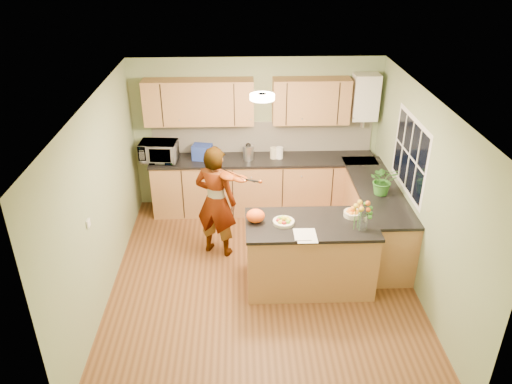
{
  "coord_description": "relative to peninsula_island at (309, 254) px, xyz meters",
  "views": [
    {
      "loc": [
        -0.27,
        -5.44,
        4.2
      ],
      "look_at": [
        -0.07,
        0.5,
        1.08
      ],
      "focal_mm": 35.0,
      "sensor_mm": 36.0,
      "label": 1
    }
  ],
  "objects": [
    {
      "name": "floor",
      "position": [
        -0.61,
        0.1,
        -0.48
      ],
      "size": [
        4.5,
        4.5,
        0.0
      ],
      "primitive_type": "plane",
      "color": "#5A3319",
      "rests_on": "ground"
    },
    {
      "name": "blue_box",
      "position": [
        -1.49,
        2.06,
        0.58
      ],
      "size": [
        0.34,
        0.27,
        0.24
      ],
      "primitive_type": "cube",
      "rotation": [
        0.0,
        0.0,
        -0.19
      ],
      "color": "#213797",
      "rests_on": "back_counter"
    },
    {
      "name": "splashback",
      "position": [
        -0.51,
        2.34,
        0.72
      ],
      "size": [
        3.6,
        0.02,
        0.52
      ],
      "primitive_type": "cube",
      "color": "white",
      "rests_on": "back_counter"
    },
    {
      "name": "microwave",
      "position": [
        -2.17,
        2.02,
        0.62
      ],
      "size": [
        0.61,
        0.44,
        0.32
      ],
      "primitive_type": "imported",
      "rotation": [
        0.0,
        0.0,
        -0.08
      ],
      "color": "white",
      "rests_on": "back_counter"
    },
    {
      "name": "violinist",
      "position": [
        -1.23,
        0.81,
        0.36
      ],
      "size": [
        0.72,
        0.6,
        1.67
      ],
      "primitive_type": "imported",
      "rotation": [
        0.0,
        0.0,
        2.74
      ],
      "color": "#E1AC89",
      "rests_on": "floor"
    },
    {
      "name": "light_switch",
      "position": [
        -2.59,
        -0.5,
        0.82
      ],
      "size": [
        0.02,
        0.09,
        0.09
      ],
      "primitive_type": "cube",
      "color": "white",
      "rests_on": "wall_left"
    },
    {
      "name": "jar_cream",
      "position": [
        -0.34,
        2.06,
        0.55
      ],
      "size": [
        0.15,
        0.15,
        0.18
      ],
      "primitive_type": "cylinder",
      "rotation": [
        0.0,
        0.0,
        -0.37
      ],
      "color": "beige",
      "rests_on": "back_counter"
    },
    {
      "name": "ceiling_lamp",
      "position": [
        -0.61,
        0.4,
        1.99
      ],
      "size": [
        0.3,
        0.3,
        0.07
      ],
      "color": "#FFEABF",
      "rests_on": "ceiling"
    },
    {
      "name": "wall_left",
      "position": [
        -2.61,
        0.1,
        0.77
      ],
      "size": [
        0.02,
        4.5,
        2.5
      ],
      "primitive_type": "cube",
      "color": "gray",
      "rests_on": "floor"
    },
    {
      "name": "back_counter",
      "position": [
        -0.51,
        2.05,
        -0.01
      ],
      "size": [
        3.64,
        0.62,
        0.94
      ],
      "color": "#A56F42",
      "rests_on": "floor"
    },
    {
      "name": "boiler",
      "position": [
        1.09,
        2.19,
        1.42
      ],
      "size": [
        0.4,
        0.3,
        0.86
      ],
      "color": "white",
      "rests_on": "wall_back"
    },
    {
      "name": "peninsula_island",
      "position": [
        0.0,
        0.0,
        0.0
      ],
      "size": [
        1.66,
        0.85,
        0.95
      ],
      "color": "#A56F42",
      "rests_on": "floor"
    },
    {
      "name": "wall_back",
      "position": [
        -0.61,
        2.35,
        0.77
      ],
      "size": [
        4.0,
        0.02,
        2.5
      ],
      "primitive_type": "cube",
      "color": "gray",
      "rests_on": "floor"
    },
    {
      "name": "orange_bowl",
      "position": [
        0.55,
        0.15,
        0.53
      ],
      "size": [
        0.23,
        0.23,
        0.13
      ],
      "color": "beige",
      "rests_on": "peninsula_island"
    },
    {
      "name": "papers",
      "position": [
        -0.1,
        -0.3,
        0.48
      ],
      "size": [
        0.24,
        0.33,
        0.01
      ],
      "primitive_type": "cube",
      "color": "white",
      "rests_on": "peninsula_island"
    },
    {
      "name": "right_counter",
      "position": [
        1.09,
        0.95,
        -0.0
      ],
      "size": [
        0.62,
        2.24,
        0.94
      ],
      "color": "#A56F42",
      "rests_on": "floor"
    },
    {
      "name": "ceiling",
      "position": [
        -0.61,
        0.1,
        2.02
      ],
      "size": [
        4.0,
        4.5,
        0.02
      ],
      "primitive_type": "cube",
      "color": "white",
      "rests_on": "wall_back"
    },
    {
      "name": "flower_vase",
      "position": [
        0.6,
        -0.18,
        0.78
      ],
      "size": [
        0.25,
        0.25,
        0.46
      ],
      "rotation": [
        0.0,
        0.0,
        0.38
      ],
      "color": "silver",
      "rests_on": "peninsula_island"
    },
    {
      "name": "wall_right",
      "position": [
        1.39,
        0.1,
        0.77
      ],
      "size": [
        0.02,
        4.5,
        2.5
      ],
      "primitive_type": "cube",
      "color": "gray",
      "rests_on": "floor"
    },
    {
      "name": "potted_plant",
      "position": [
        1.09,
        0.76,
        0.68
      ],
      "size": [
        0.42,
        0.37,
        0.43
      ],
      "primitive_type": "imported",
      "rotation": [
        0.0,
        0.0,
        -0.11
      ],
      "color": "#347928",
      "rests_on": "right_counter"
    },
    {
      "name": "kettle",
      "position": [
        -0.75,
        2.02,
        0.6
      ],
      "size": [
        0.17,
        0.17,
        0.32
      ],
      "rotation": [
        0.0,
        0.0,
        -0.31
      ],
      "color": "silver",
      "rests_on": "back_counter"
    },
    {
      "name": "fruit_dish",
      "position": [
        -0.35,
        0.0,
        0.51
      ],
      "size": [
        0.27,
        0.27,
        0.1
      ],
      "color": "beige",
      "rests_on": "peninsula_island"
    },
    {
      "name": "jar_white",
      "position": [
        -0.25,
        2.05,
        0.56
      ],
      "size": [
        0.15,
        0.15,
        0.19
      ],
      "primitive_type": "cylinder",
      "rotation": [
        0.0,
        0.0,
        -0.36
      ],
      "color": "white",
      "rests_on": "back_counter"
    },
    {
      "name": "orange_bag",
      "position": [
        -0.7,
        0.05,
        0.56
      ],
      "size": [
        0.29,
        0.28,
        0.18
      ],
      "primitive_type": "ellipsoid",
      "rotation": [
        0.0,
        0.0,
        -0.41
      ],
      "color": "#FF5615",
      "rests_on": "peninsula_island"
    },
    {
      "name": "upper_cabinets",
      "position": [
        -0.78,
        2.18,
        1.37
      ],
      "size": [
        3.2,
        0.34,
        0.7
      ],
      "color": "#A56F42",
      "rests_on": "wall_back"
    },
    {
      "name": "violin",
      "position": [
        -1.03,
        0.59,
        0.86
      ],
      "size": [
        0.71,
        0.62,
        0.18
      ],
      "primitive_type": null,
      "rotation": [
        0.17,
        0.0,
        -0.61
      ],
      "color": "#4E1904",
      "rests_on": "violinist"
    },
    {
      "name": "window_right",
      "position": [
        1.38,
        0.7,
        1.07
      ],
      "size": [
        0.01,
        1.3,
        1.05
      ],
      "color": "white",
      "rests_on": "wall_right"
    },
    {
      "name": "wall_front",
      "position": [
        -0.61,
        -2.15,
        0.77
      ],
      "size": [
        4.0,
        0.02,
        2.5
      ],
      "primitive_type": "cube",
      "color": "gray",
      "rests_on": "floor"
    }
  ]
}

